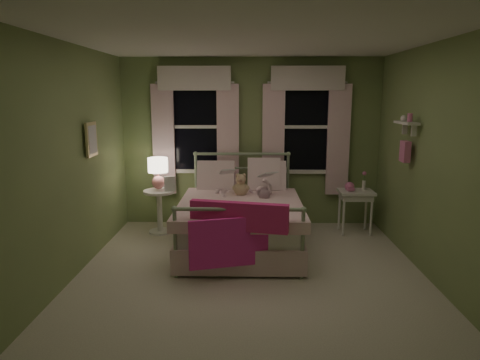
{
  "coord_description": "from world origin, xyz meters",
  "views": [
    {
      "loc": [
        -0.02,
        -4.57,
        2.03
      ],
      "look_at": [
        -0.13,
        0.61,
        1.0
      ],
      "focal_mm": 32.0,
      "sensor_mm": 36.0,
      "label": 1
    }
  ],
  "objects_px": {
    "bed": "(241,221)",
    "child_right": "(261,172)",
    "nightstand_right": "(356,197)",
    "nightstand_left": "(159,205)",
    "teddy_bear": "(241,186)",
    "table_lamp": "(158,170)",
    "child_left": "(221,176)"
  },
  "relations": [
    {
      "from": "teddy_bear",
      "to": "nightstand_right",
      "type": "distance_m",
      "value": 1.75
    },
    {
      "from": "table_lamp",
      "to": "teddy_bear",
      "type": "bearing_deg",
      "value": -15.59
    },
    {
      "from": "nightstand_left",
      "to": "table_lamp",
      "type": "height_order",
      "value": "table_lamp"
    },
    {
      "from": "child_right",
      "to": "table_lamp",
      "type": "height_order",
      "value": "child_right"
    },
    {
      "from": "bed",
      "to": "teddy_bear",
      "type": "distance_m",
      "value": 0.5
    },
    {
      "from": "child_right",
      "to": "table_lamp",
      "type": "distance_m",
      "value": 1.51
    },
    {
      "from": "child_left",
      "to": "teddy_bear",
      "type": "distance_m",
      "value": 0.34
    },
    {
      "from": "bed",
      "to": "nightstand_right",
      "type": "bearing_deg",
      "value": 21.33
    },
    {
      "from": "bed",
      "to": "nightstand_right",
      "type": "xyz_separation_m",
      "value": [
        1.69,
        0.66,
        0.17
      ]
    },
    {
      "from": "child_left",
      "to": "teddy_bear",
      "type": "height_order",
      "value": "child_left"
    },
    {
      "from": "nightstand_left",
      "to": "bed",
      "type": "bearing_deg",
      "value": -26.63
    },
    {
      "from": "bed",
      "to": "teddy_bear",
      "type": "xyz_separation_m",
      "value": [
        -0.01,
        0.27,
        0.42
      ]
    },
    {
      "from": "bed",
      "to": "nightstand_right",
      "type": "distance_m",
      "value": 1.82
    },
    {
      "from": "bed",
      "to": "table_lamp",
      "type": "bearing_deg",
      "value": 153.37
    },
    {
      "from": "nightstand_right",
      "to": "table_lamp",
      "type": "bearing_deg",
      "value": -179.14
    },
    {
      "from": "teddy_bear",
      "to": "nightstand_right",
      "type": "relative_size",
      "value": 0.51
    },
    {
      "from": "child_left",
      "to": "nightstand_right",
      "type": "height_order",
      "value": "child_left"
    },
    {
      "from": "child_right",
      "to": "child_left",
      "type": "bearing_deg",
      "value": -3.7
    },
    {
      "from": "nightstand_left",
      "to": "nightstand_right",
      "type": "height_order",
      "value": "same"
    },
    {
      "from": "child_right",
      "to": "teddy_bear",
      "type": "xyz_separation_m",
      "value": [
        -0.28,
        -0.16,
        -0.18
      ]
    },
    {
      "from": "teddy_bear",
      "to": "child_left",
      "type": "bearing_deg",
      "value": 150.5
    },
    {
      "from": "child_left",
      "to": "nightstand_right",
      "type": "relative_size",
      "value": 1.04
    },
    {
      "from": "child_left",
      "to": "nightstand_left",
      "type": "relative_size",
      "value": 1.03
    },
    {
      "from": "child_left",
      "to": "teddy_bear",
      "type": "bearing_deg",
      "value": 142.26
    },
    {
      "from": "bed",
      "to": "child_right",
      "type": "height_order",
      "value": "child_right"
    },
    {
      "from": "table_lamp",
      "to": "nightstand_left",
      "type": "bearing_deg",
      "value": 0.0
    },
    {
      "from": "nightstand_right",
      "to": "bed",
      "type": "bearing_deg",
      "value": -158.67
    },
    {
      "from": "bed",
      "to": "table_lamp",
      "type": "relative_size",
      "value": 4.39
    },
    {
      "from": "child_left",
      "to": "nightstand_left",
      "type": "height_order",
      "value": "child_left"
    },
    {
      "from": "child_left",
      "to": "table_lamp",
      "type": "bearing_deg",
      "value": -19.21
    },
    {
      "from": "child_right",
      "to": "teddy_bear",
      "type": "bearing_deg",
      "value": 25.8
    },
    {
      "from": "bed",
      "to": "child_left",
      "type": "bearing_deg",
      "value": 123.42
    }
  ]
}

